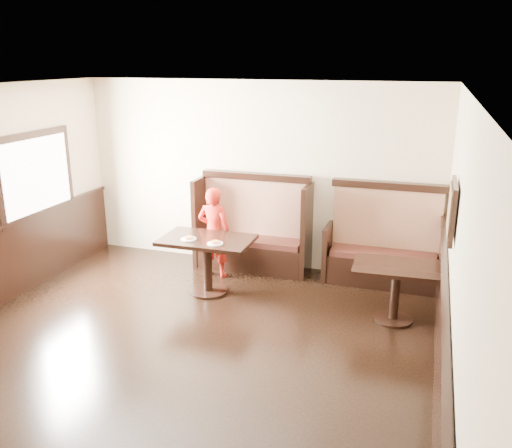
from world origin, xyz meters
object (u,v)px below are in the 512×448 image
at_px(child, 214,232).
at_px(booth_neighbor, 384,251).
at_px(booth_main, 253,234).
at_px(table_neighbor, 396,279).
at_px(table_main, 207,251).

bearing_deg(child, booth_neighbor, -167.60).
xyz_separation_m(booth_neighbor, child, (-2.38, -0.51, 0.19)).
xyz_separation_m(booth_main, table_neighbor, (2.20, -1.16, 0.01)).
distance_m(table_neighbor, child, 2.71).
xyz_separation_m(booth_main, table_main, (-0.29, -1.10, 0.07)).
distance_m(table_main, table_neighbor, 2.50).
relative_size(table_neighbor, child, 0.79).
relative_size(booth_neighbor, child, 1.23).
bearing_deg(booth_neighbor, booth_main, 179.95).
relative_size(booth_main, table_main, 1.42).
distance_m(booth_main, booth_neighbor, 1.95).
height_order(booth_neighbor, table_neighbor, booth_neighbor).
bearing_deg(booth_main, child, -130.15).
distance_m(booth_neighbor, child, 2.44).
height_order(booth_main, table_main, booth_main).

